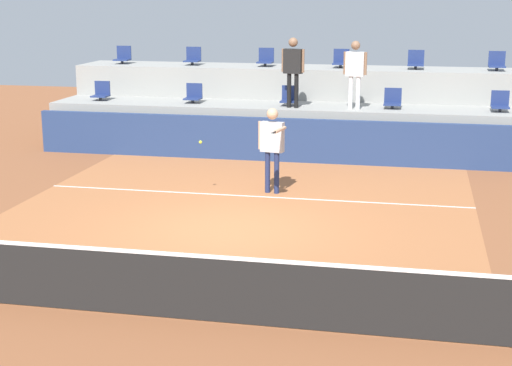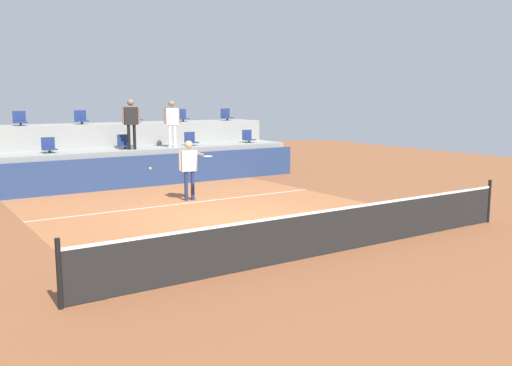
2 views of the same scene
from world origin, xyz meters
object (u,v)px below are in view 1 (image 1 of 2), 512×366
object	(u,v)px
stadium_chair_lower_center	(290,97)
stadium_chair_upper_left	(193,58)
tennis_player	(272,141)
stadium_chair_lower_far_left	(101,92)
stadium_chair_lower_far_right	(500,103)
stadium_chair_lower_left	(193,95)
stadium_chair_upper_far_left	(123,56)
stadium_chair_upper_right	(416,61)
tennis_ball	(200,142)
spectator_in_grey	(293,65)
stadium_chair_lower_right	(393,100)
stadium_chair_upper_mid_left	(266,59)
stadium_chair_upper_far_right	(497,63)
spectator_leaning_on_rail	(355,68)
stadium_chair_upper_mid_right	(341,60)

from	to	relation	value
stadium_chair_lower_center	stadium_chair_upper_left	distance (m)	3.73
stadium_chair_lower_center	tennis_player	distance (m)	4.51
stadium_chair_lower_far_left	stadium_chair_lower_far_right	size ratio (longest dim) A/B	1.00
stadium_chair_lower_left	stadium_chair_upper_far_left	xyz separation A→B (m)	(-2.68, 1.80, 0.85)
stadium_chair_lower_far_right	stadium_chair_upper_left	xyz separation A→B (m)	(-8.49, 1.80, 0.85)
stadium_chair_lower_center	stadium_chair_upper_far_left	distance (m)	5.67
stadium_chair_lower_left	stadium_chair_upper_right	xyz separation A→B (m)	(5.84, 1.80, 0.85)
tennis_ball	stadium_chair_lower_far_left	bearing A→B (deg)	130.74
stadium_chair_upper_right	spectator_in_grey	world-z (taller)	spectator_in_grey
stadium_chair_lower_right	stadium_chair_upper_mid_left	xyz separation A→B (m)	(-3.68, 1.80, 0.85)
stadium_chair_lower_right	stadium_chair_upper_far_right	size ratio (longest dim) A/B	1.00
stadium_chair_lower_left	stadium_chair_lower_center	size ratio (longest dim) A/B	1.00
stadium_chair_upper_left	spectator_leaning_on_rail	size ratio (longest dim) A/B	0.30
stadium_chair_upper_mid_left	stadium_chair_upper_right	size ratio (longest dim) A/B	1.00
tennis_player	stadium_chair_upper_far_right	bearing A→B (deg)	51.57
stadium_chair_lower_right	tennis_player	distance (m)	5.05
stadium_chair_lower_left	spectator_in_grey	size ratio (longest dim) A/B	0.29
stadium_chair_upper_far_left	stadium_chair_upper_mid_left	bearing A→B (deg)	0.00
stadium_chair_upper_mid_right	tennis_player	world-z (taller)	stadium_chair_upper_mid_right
stadium_chair_lower_far_right	tennis_player	distance (m)	6.70
stadium_chair_upper_left	spectator_leaning_on_rail	xyz separation A→B (m)	(4.88, -2.18, -0.02)
stadium_chair_lower_center	stadium_chair_upper_far_right	xyz separation A→B (m)	(5.35, 1.80, 0.85)
stadium_chair_upper_far_right	tennis_ball	size ratio (longest dim) A/B	7.65
stadium_chair_lower_left	stadium_chair_upper_mid_right	xyz separation A→B (m)	(3.78, 1.80, 0.85)
spectator_in_grey	stadium_chair_upper_right	bearing A→B (deg)	35.43
stadium_chair_lower_right	stadium_chair_upper_right	world-z (taller)	stadium_chair_upper_right
stadium_chair_upper_mid_right	stadium_chair_upper_far_right	distance (m)	4.20
stadium_chair_lower_right	tennis_player	world-z (taller)	tennis_player
stadium_chair_lower_center	stadium_chair_lower_far_right	distance (m)	5.34
tennis_ball	stadium_chair_upper_left	bearing A→B (deg)	107.35
stadium_chair_upper_far_left	spectator_leaning_on_rail	world-z (taller)	spectator_leaning_on_rail
stadium_chair_upper_left	tennis_player	xyz separation A→B (m)	(3.53, -6.28, -1.19)
stadium_chair_lower_far_right	spectator_in_grey	world-z (taller)	spectator_in_grey
stadium_chair_upper_right	stadium_chair_upper_far_right	distance (m)	2.14
spectator_in_grey	stadium_chair_lower_center	bearing A→B (deg)	110.10
stadium_chair_lower_right	stadium_chair_upper_far_right	bearing A→B (deg)	33.98
stadium_chair_lower_right	stadium_chair_lower_far_right	xyz separation A→B (m)	(2.65, 0.00, 0.00)
stadium_chair_lower_far_right	stadium_chair_upper_right	bearing A→B (deg)	139.74
stadium_chair_lower_left	tennis_player	xyz separation A→B (m)	(3.00, -4.48, -0.34)
stadium_chair_lower_right	stadium_chair_upper_mid_right	world-z (taller)	stadium_chair_upper_mid_right
stadium_chair_lower_center	stadium_chair_upper_left	size ratio (longest dim) A/B	1.00
stadium_chair_upper_far_left	stadium_chair_upper_mid_right	distance (m)	6.46
stadium_chair_upper_mid_left	spectator_leaning_on_rail	size ratio (longest dim) A/B	0.30
stadium_chair_lower_center	stadium_chair_lower_right	world-z (taller)	same
stadium_chair_upper_left	stadium_chair_upper_mid_left	distance (m)	2.16
stadium_chair_lower_left	stadium_chair_upper_mid_right	distance (m)	4.28
stadium_chair_lower_center	stadium_chair_upper_mid_right	size ratio (longest dim) A/B	1.00
stadium_chair_lower_center	stadium_chair_upper_far_left	size ratio (longest dim) A/B	1.00
stadium_chair_upper_mid_left	stadium_chair_upper_far_left	bearing A→B (deg)	180.00
stadium_chair_upper_mid_right	tennis_player	bearing A→B (deg)	-97.09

